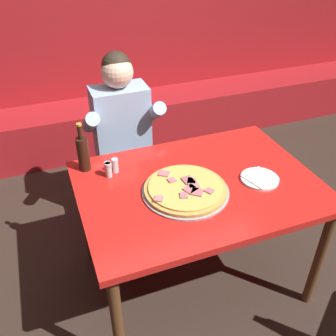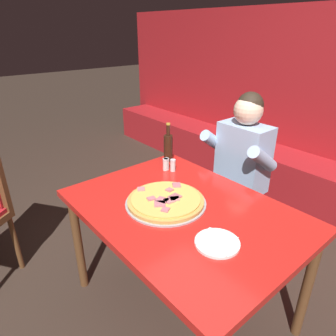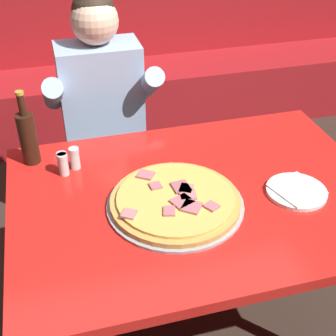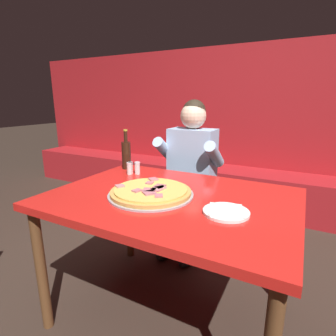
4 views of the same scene
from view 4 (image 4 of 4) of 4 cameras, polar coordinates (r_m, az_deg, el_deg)
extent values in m
plane|color=#33261E|center=(1.84, 0.54, -29.09)|extent=(24.00, 24.00, 0.00)
cube|color=#A3191E|center=(3.43, 17.63, 8.60)|extent=(6.80, 0.16, 1.90)
cube|color=#A3191E|center=(3.27, 15.63, -4.46)|extent=(6.46, 0.48, 0.46)
cylinder|color=brown|center=(1.69, -25.87, -19.48)|extent=(0.06, 0.06, 0.73)
cylinder|color=brown|center=(2.18, -8.45, -10.02)|extent=(0.06, 0.06, 0.73)
cylinder|color=brown|center=(1.83, 24.36, -16.45)|extent=(0.06, 0.06, 0.73)
cube|color=red|center=(1.43, 0.62, -6.72)|extent=(1.29, 0.93, 0.04)
cylinder|color=#9E9EA3|center=(1.42, -3.76, -5.72)|extent=(0.46, 0.46, 0.01)
cylinder|color=#C69347|center=(1.42, -3.77, -5.19)|extent=(0.44, 0.44, 0.02)
cylinder|color=#E0B251|center=(1.41, -3.78, -4.66)|extent=(0.39, 0.39, 0.01)
cube|color=#B76670|center=(1.49, -4.02, -3.24)|extent=(0.04, 0.04, 0.01)
cube|color=#B76670|center=(1.29, -1.86, -6.06)|extent=(0.06, 0.06, 0.01)
cube|color=#C6757A|center=(1.46, -10.43, -3.85)|extent=(0.06, 0.06, 0.01)
cube|color=#B76670|center=(1.56, -3.20, -2.44)|extent=(0.07, 0.07, 0.01)
cube|color=#C6757A|center=(1.39, -2.47, -4.66)|extent=(0.06, 0.06, 0.01)
cube|color=#B76670|center=(1.38, -4.11, -4.82)|extent=(0.08, 0.08, 0.01)
cube|color=#B76670|center=(1.34, -4.11, -5.40)|extent=(0.08, 0.08, 0.01)
cube|color=#C6757A|center=(1.41, -1.62, -4.28)|extent=(0.06, 0.07, 0.01)
cube|color=#A85B66|center=(1.43, -1.84, -4.03)|extent=(0.06, 0.07, 0.01)
cube|color=#B76670|center=(1.38, -6.79, -4.89)|extent=(0.05, 0.05, 0.01)
cylinder|color=white|center=(1.23, 12.52, -9.35)|extent=(0.21, 0.21, 0.01)
cube|color=white|center=(1.23, 12.55, -8.92)|extent=(0.19, 0.19, 0.01)
cylinder|color=black|center=(1.96, -9.05, 2.72)|extent=(0.07, 0.07, 0.20)
cylinder|color=black|center=(1.94, -9.21, 6.77)|extent=(0.03, 0.03, 0.08)
cylinder|color=#B29933|center=(1.93, -9.27, 8.12)|extent=(0.03, 0.03, 0.01)
cylinder|color=silver|center=(1.82, -8.38, -0.27)|extent=(0.04, 0.04, 0.07)
cylinder|color=#28231E|center=(1.82, -8.37, -0.70)|extent=(0.03, 0.03, 0.04)
cylinder|color=silver|center=(1.81, -8.43, 1.05)|extent=(0.04, 0.04, 0.01)
cylinder|color=silver|center=(1.82, -6.69, -0.22)|extent=(0.04, 0.04, 0.07)
cylinder|color=silver|center=(1.82, -6.67, -0.66)|extent=(0.03, 0.03, 0.04)
cylinder|color=silver|center=(1.81, -6.73, 1.10)|extent=(0.04, 0.04, 0.01)
cylinder|color=silver|center=(1.83, -8.22, -0.19)|extent=(0.04, 0.04, 0.07)
cylinder|color=#516B33|center=(1.83, -8.21, -0.63)|extent=(0.03, 0.03, 0.04)
cylinder|color=silver|center=(1.82, -8.27, 1.12)|extent=(0.04, 0.04, 0.01)
ellipsoid|color=black|center=(2.29, -0.61, -17.70)|extent=(0.11, 0.24, 0.09)
ellipsoid|color=black|center=(2.22, 4.21, -18.94)|extent=(0.11, 0.24, 0.09)
cylinder|color=#282833|center=(2.20, -0.62, -13.63)|extent=(0.11, 0.11, 0.43)
cylinder|color=#282833|center=(2.12, 4.30, -14.78)|extent=(0.11, 0.11, 0.43)
cube|color=#282833|center=(2.12, 3.04, -6.39)|extent=(0.34, 0.40, 0.12)
cube|color=#9EBCE0|center=(2.22, 5.29, 1.80)|extent=(0.38, 0.22, 0.52)
cylinder|color=#9EBCE0|center=(2.23, -0.70, 3.99)|extent=(0.09, 0.30, 0.25)
cylinder|color=#9EBCE0|center=(2.06, 10.16, 2.88)|extent=(0.09, 0.30, 0.25)
sphere|color=beige|center=(2.17, 5.52, 11.24)|extent=(0.21, 0.21, 0.21)
sphere|color=#2D2319|center=(2.18, 5.70, 12.18)|extent=(0.19, 0.19, 0.19)
camera|label=1|loc=(1.54, -82.46, 30.62)|focal=40.00mm
camera|label=2|loc=(0.62, 103.74, 39.03)|focal=32.00mm
camera|label=3|loc=(1.16, -71.53, 30.76)|focal=50.00mm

